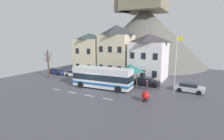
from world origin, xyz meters
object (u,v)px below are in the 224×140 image
parked_car_02 (146,81)px  harbour_buoy (146,96)px  townhouse_00 (90,53)px  parked_car_03 (190,88)px  townhouse_02 (149,57)px  flagpole (176,61)px  bus_shelter (131,68)px  bare_tree_00 (48,64)px  parked_car_00 (74,73)px  pedestrian_00 (132,82)px  parked_car_01 (57,71)px  transit_bus (102,78)px  townhouse_01 (116,51)px  hilltop_castle (144,35)px  public_bench (126,79)px  pedestrian_01 (147,84)px

parked_car_02 → harbour_buoy: bearing=-69.7°
townhouse_00 → parked_car_03: bearing=-13.3°
townhouse_02 → flagpole: bearing=-50.6°
bus_shelter → parked_car_03: bearing=3.9°
harbour_buoy → bare_tree_00: bare_tree_00 is taller
parked_car_00 → pedestrian_00: 14.26m
parked_car_00 → pedestrian_00: size_ratio=2.46×
townhouse_02 → bus_shelter: 6.50m
parked_car_01 → pedestrian_00: bearing=-1.7°
parked_car_01 → parked_car_00: bearing=5.9°
townhouse_00 → flagpole: size_ratio=1.10×
transit_bus → townhouse_02: bearing=62.2°
townhouse_01 → parked_car_01: bearing=-160.6°
townhouse_00 → parked_car_00: (-1.00, -4.43, -3.82)m
hilltop_castle → flagpole: size_ratio=4.41×
bus_shelter → harbour_buoy: bus_shelter is taller
hilltop_castle → parked_car_02: size_ratio=8.03×
transit_bus → bare_tree_00: bare_tree_00 is taller
bus_shelter → townhouse_02: bearing=80.1°
townhouse_02 → transit_bus: townhouse_02 is taller
parked_car_01 → public_bench: bearing=9.3°
townhouse_02 → parked_car_03: 10.42m
townhouse_00 → flagpole: 20.51m
pedestrian_00 → pedestrian_01: size_ratio=1.07×
townhouse_02 → public_bench: townhouse_02 is taller
pedestrian_01 → bare_tree_00: 19.65m
flagpole → harbour_buoy: 6.97m
townhouse_02 → harbour_buoy: bearing=-74.5°
hilltop_castle → parked_car_02: (8.44, -23.96, -8.13)m
townhouse_00 → pedestrian_01: bearing=-24.4°
parked_car_00 → flagpole: size_ratio=0.51×
parked_car_00 → harbour_buoy: (17.72, -7.54, 0.12)m
transit_bus → bare_tree_00: (-12.98, 1.05, 1.24)m
townhouse_00 → parked_car_02: (14.37, -4.44, -3.77)m
townhouse_00 → townhouse_02: (13.22, 0.64, -0.14)m
parked_car_02 → pedestrian_00: 3.21m
flagpole → public_bench: bearing=161.2°
transit_bus → parked_car_00: (-9.80, 4.89, -1.03)m
townhouse_02 → parked_car_00: 15.54m
parked_car_03 → bare_tree_00: 25.68m
flagpole → transit_bus: bearing=-166.6°
transit_bus → bus_shelter: size_ratio=2.69×
townhouse_00 → parked_car_03: 22.10m
parked_car_01 → pedestrian_01: pedestrian_01 is taller
public_bench → bare_tree_00: bearing=-162.7°
townhouse_00 → flagpole: (19.34, -6.82, 0.18)m
transit_bus → bare_tree_00: 13.08m
parked_car_03 → pedestrian_01: 6.19m
townhouse_02 → bus_shelter: size_ratio=2.38×
parked_car_00 → parked_car_01: bearing=173.7°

